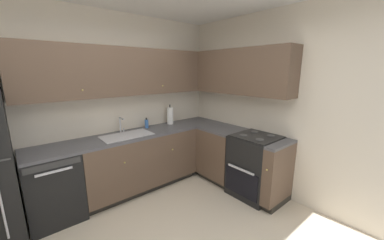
# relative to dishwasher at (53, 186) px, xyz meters

# --- Properties ---
(wall_back) EXTENTS (3.99, 0.05, 2.68)m
(wall_back) POSITION_rel_dishwasher_xyz_m (0.75, 0.33, 0.90)
(wall_back) COLOR beige
(wall_back) RESTS_ON ground_plane
(wall_right) EXTENTS (0.05, 3.56, 2.68)m
(wall_right) POSITION_rel_dishwasher_xyz_m (2.72, -1.43, 0.90)
(wall_right) COLOR beige
(wall_right) RESTS_ON ground_plane
(dishwasher) EXTENTS (0.60, 0.63, 0.88)m
(dishwasher) POSITION_rel_dishwasher_xyz_m (0.00, 0.00, 0.00)
(dishwasher) COLOR black
(dishwasher) RESTS_ON ground_plane
(lower_cabinets_back) EXTENTS (1.79, 0.62, 0.88)m
(lower_cabinets_back) POSITION_rel_dishwasher_xyz_m (1.20, 0.00, 0.00)
(lower_cabinets_back) COLOR brown
(lower_cabinets_back) RESTS_ON ground_plane
(countertop_back) EXTENTS (2.99, 0.60, 0.03)m
(countertop_back) POSITION_rel_dishwasher_xyz_m (1.20, 0.00, 0.46)
(countertop_back) COLOR #4C4C51
(countertop_back) RESTS_ON lower_cabinets_back
(lower_cabinets_right) EXTENTS (0.62, 1.44, 0.88)m
(lower_cabinets_right) POSITION_rel_dishwasher_xyz_m (2.40, -0.82, 0.00)
(lower_cabinets_right) COLOR brown
(lower_cabinets_right) RESTS_ON ground_plane
(countertop_right) EXTENTS (0.60, 1.44, 0.03)m
(countertop_right) POSITION_rel_dishwasher_xyz_m (2.39, -0.82, 0.46)
(countertop_right) COLOR #4C4C51
(countertop_right) RESTS_ON lower_cabinets_right
(oven_range) EXTENTS (0.68, 0.62, 1.06)m
(oven_range) POSITION_rel_dishwasher_xyz_m (2.41, -1.28, 0.02)
(oven_range) COLOR black
(oven_range) RESTS_ON ground_plane
(upper_cabinets_back) EXTENTS (2.67, 0.34, 0.68)m
(upper_cabinets_back) POSITION_rel_dishwasher_xyz_m (1.04, 0.14, 1.39)
(upper_cabinets_back) COLOR brown
(upper_cabinets_right) EXTENTS (0.32, 1.98, 0.68)m
(upper_cabinets_right) POSITION_rel_dishwasher_xyz_m (2.53, -0.69, 1.39)
(upper_cabinets_right) COLOR brown
(sink) EXTENTS (0.72, 0.40, 0.10)m
(sink) POSITION_rel_dishwasher_xyz_m (0.98, -0.03, 0.43)
(sink) COLOR #B7B7BC
(sink) RESTS_ON countertop_back
(faucet) EXTENTS (0.07, 0.16, 0.24)m
(faucet) POSITION_rel_dishwasher_xyz_m (0.99, 0.18, 0.62)
(faucet) COLOR silver
(faucet) RESTS_ON countertop_back
(soap_bottle) EXTENTS (0.06, 0.06, 0.17)m
(soap_bottle) POSITION_rel_dishwasher_xyz_m (1.42, 0.18, 0.55)
(soap_bottle) COLOR #3F72BF
(soap_bottle) RESTS_ON countertop_back
(paper_towel_roll) EXTENTS (0.11, 0.11, 0.36)m
(paper_towel_roll) POSITION_rel_dishwasher_xyz_m (1.88, 0.16, 0.62)
(paper_towel_roll) COLOR white
(paper_towel_roll) RESTS_ON countertop_back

